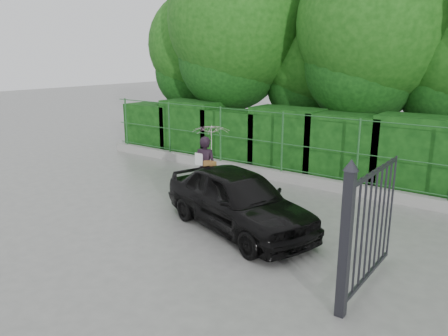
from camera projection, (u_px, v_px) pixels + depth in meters
The scene contains 8 objects.
ground at pixel (169, 222), 10.00m from camera, with size 80.00×80.00×0.00m, color gray.
kerb at pixel (270, 174), 13.45m from camera, with size 14.00×0.25×0.30m, color #9E9E99.
fence at pixel (277, 141), 13.06m from camera, with size 14.13×0.06×1.80m.
hedge at pixel (292, 142), 13.89m from camera, with size 14.20×1.20×2.20m.
trees at pixel (355, 26), 14.19m from camera, with size 17.10×6.15×8.08m.
gate at pixel (358, 230), 6.48m from camera, with size 0.22×2.33×2.36m.
woman at pixel (209, 150), 11.33m from camera, with size 0.98×0.99×1.98m.
car at pixel (238, 200), 9.42m from camera, with size 1.60×3.99×1.36m, color black.
Camera 1 is at (6.60, -6.76, 3.70)m, focal length 35.00 mm.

